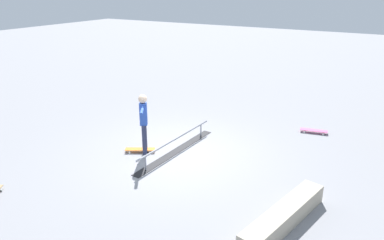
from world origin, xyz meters
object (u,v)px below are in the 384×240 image
at_px(skateboard_main, 140,149).
at_px(skater_main, 144,120).
at_px(skate_ledge, 284,217).
at_px(grind_rail, 176,145).
at_px(loose_skateboard_pink, 314,130).

bearing_deg(skateboard_main, skater_main, -26.97).
bearing_deg(skate_ledge, skateboard_main, -105.35).
bearing_deg(skate_ledge, skater_main, -106.05).
distance_m(grind_rail, loose_skateboard_pink, 4.35).
xyz_separation_m(grind_rail, loose_skateboard_pink, (-3.23, 2.90, -0.10)).
relative_size(skateboard_main, loose_skateboard_pink, 0.96).
bearing_deg(loose_skateboard_pink, skate_ledge, 85.12).
xyz_separation_m(skate_ledge, skater_main, (-1.19, -4.13, 0.76)).
bearing_deg(skate_ledge, grind_rail, -115.99).
relative_size(skater_main, loose_skateboard_pink, 1.97).
height_order(skate_ledge, skater_main, skater_main).
relative_size(skater_main, skateboard_main, 2.05).
xyz_separation_m(grind_rail, skate_ledge, (1.70, 3.48, 0.01)).
bearing_deg(grind_rail, skater_main, -49.69).
xyz_separation_m(skate_ledge, loose_skateboard_pink, (-4.93, -0.58, -0.11)).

